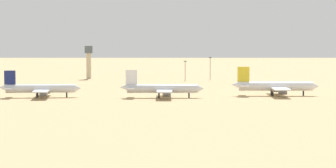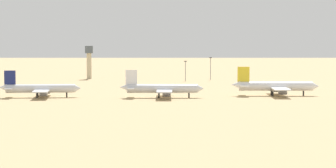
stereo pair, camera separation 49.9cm
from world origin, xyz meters
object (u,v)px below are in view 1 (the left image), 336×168
(parked_jet_yellow_3, at_px, (275,86))
(control_tower, at_px, (89,59))
(parked_jet_white_2, at_px, (161,89))
(light_pole_west, at_px, (210,67))
(parked_jet_navy_1, at_px, (40,89))
(light_pole_mid, at_px, (185,69))

(parked_jet_yellow_3, distance_m, control_tower, 175.37)
(parked_jet_white_2, bearing_deg, light_pole_west, 77.72)
(control_tower, relative_size, light_pole_west, 1.51)
(parked_jet_white_2, xyz_separation_m, control_tower, (-35.47, 156.80, 9.18))
(parked_jet_navy_1, xyz_separation_m, parked_jet_white_2, (55.10, -6.89, 0.10))
(light_pole_west, bearing_deg, light_pole_mid, -139.43)
(parked_jet_navy_1, xyz_separation_m, light_pole_mid, (80.96, 118.24, 3.53))
(parked_jet_white_2, height_order, light_pole_west, light_pole_west)
(parked_jet_navy_1, xyz_separation_m, control_tower, (19.64, 149.92, 9.28))
(control_tower, relative_size, light_pole_mid, 1.72)
(parked_jet_yellow_3, height_order, control_tower, control_tower)
(control_tower, bearing_deg, parked_jet_navy_1, -97.46)
(parked_jet_navy_1, relative_size, light_pole_mid, 2.91)
(light_pole_west, relative_size, light_pole_mid, 1.14)
(parked_jet_yellow_3, height_order, light_pole_mid, parked_jet_yellow_3)
(parked_jet_yellow_3, relative_size, light_pole_west, 2.82)
(parked_jet_white_2, bearing_deg, parked_jet_navy_1, 178.07)
(control_tower, distance_m, light_pole_west, 81.53)
(parked_jet_navy_1, height_order, light_pole_mid, light_pole_mid)
(control_tower, height_order, light_pole_west, control_tower)
(parked_jet_navy_1, relative_size, control_tower, 1.69)
(parked_jet_navy_1, distance_m, parked_jet_yellow_3, 108.99)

